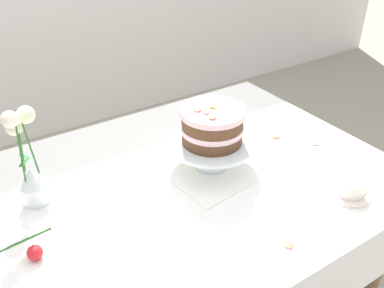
{
  "coord_description": "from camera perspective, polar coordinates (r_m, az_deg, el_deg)",
  "views": [
    {
      "loc": [
        -0.56,
        -0.93,
        1.55
      ],
      "look_at": [
        0.05,
        0.0,
        0.86
      ],
      "focal_mm": 39.35,
      "sensor_mm": 36.0,
      "label": 1
    }
  ],
  "objects": [
    {
      "name": "dining_table",
      "position": [
        1.39,
        -1.36,
        -8.43
      ],
      "size": [
        1.4,
        1.0,
        0.74
      ],
      "color": "white",
      "rests_on": "ground"
    },
    {
      "name": "linen_napkin",
      "position": [
        1.42,
        2.6,
        -2.97
      ],
      "size": [
        0.36,
        0.36,
        0.0
      ],
      "primitive_type": "cube",
      "rotation": [
        0.0,
        0.0,
        0.12
      ],
      "color": "white",
      "rests_on": "dining_table"
    },
    {
      "name": "cake_stand",
      "position": [
        1.38,
        2.68,
        -0.18
      ],
      "size": [
        0.29,
        0.29,
        0.1
      ],
      "color": "silver",
      "rests_on": "linen_napkin"
    },
    {
      "name": "layer_cake",
      "position": [
        1.34,
        2.76,
        2.58
      ],
      "size": [
        0.21,
        0.21,
        0.12
      ],
      "color": "brown",
      "rests_on": "cake_stand"
    },
    {
      "name": "flower_vase",
      "position": [
        1.28,
        -21.23,
        -2.89
      ],
      "size": [
        0.09,
        0.1,
        0.32
      ],
      "color": "silver",
      "rests_on": "dining_table"
    },
    {
      "name": "teacup",
      "position": [
        1.37,
        20.69,
        -5.8
      ],
      "size": [
        0.13,
        0.12,
        0.05
      ],
      "color": "silver",
      "rests_on": "dining_table"
    },
    {
      "name": "fallen_rose",
      "position": [
        1.17,
        -20.6,
        -13.53
      ],
      "size": [
        0.15,
        0.11,
        0.04
      ],
      "color": "#2D6028",
      "rests_on": "dining_table"
    },
    {
      "name": "loose_petal_0",
      "position": [
        1.17,
        12.95,
        -13.15
      ],
      "size": [
        0.04,
        0.04,
        0.0
      ],
      "primitive_type": "ellipsoid",
      "rotation": [
        0.0,
        0.0,
        1.22
      ],
      "color": "#E56B51",
      "rests_on": "dining_table"
    },
    {
      "name": "loose_petal_1",
      "position": [
        1.6,
        16.4,
        0.05
      ],
      "size": [
        0.05,
        0.05,
        0.0
      ],
      "primitive_type": "ellipsoid",
      "rotation": [
        0.0,
        0.0,
        2.48
      ],
      "color": "pink",
      "rests_on": "dining_table"
    },
    {
      "name": "loose_petal_2",
      "position": [
        1.61,
        11.24,
        0.96
      ],
      "size": [
        0.04,
        0.04,
        0.01
      ],
      "primitive_type": "ellipsoid",
      "rotation": [
        0.0,
        0.0,
        5.57
      ],
      "color": "#E56B51",
      "rests_on": "dining_table"
    }
  ]
}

